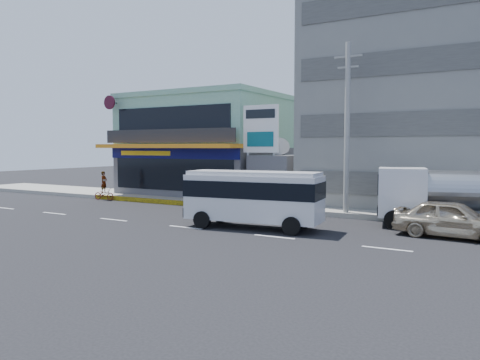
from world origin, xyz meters
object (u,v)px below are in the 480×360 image
Objects in this scene: satellite_dish at (279,154)px; tanker_truck at (451,196)px; shop_building at (208,148)px; sedan at (452,219)px; minibus at (253,194)px; motorcycle_rider at (104,191)px; concrete_building at (441,103)px; utility_pole_near at (347,128)px; billboard at (261,134)px.

satellite_dish reaches higher than tanker_truck.
sedan is at bearing -26.89° from shop_building.
minibus reaches higher than sedan.
motorcycle_rider is at bearing 88.02° from sedan.
shop_building is 16.83m from minibus.
concrete_building is at bearing 15.03° from sedan.
utility_pole_near is at bearing 63.95° from sedan.
billboard reaches higher than minibus.
satellite_dish reaches higher than motorcycle_rider.
shop_building is at bearing -176.65° from concrete_building.
shop_building reaches higher than motorcycle_rider.
concrete_building is 3.19× the size of sedan.
tanker_truck is (5.68, -0.97, -3.54)m from utility_pole_near.
billboard reaches higher than satellite_dish.
shop_building is 1.80× the size of billboard.
satellite_dish is (8.00, -2.95, -0.42)m from shop_building.
billboard is 1.38× the size of sedan.
minibus is at bearing -18.41° from motorcycle_rider.
sedan is at bearing -6.89° from motorcycle_rider.
motorcycle_rider is (-12.33, -2.40, -4.20)m from billboard.
shop_building is 15.50m from utility_pole_near.
concrete_building is at bearing 21.80° from satellite_dish.
motorcycle_rider is (-18.83, -0.60, -4.42)m from utility_pole_near.
shop_building reaches higher than minibus.
motorcycle_rider is (-4.83, -7.15, -3.27)m from shop_building.
shop_building is at bearing 154.94° from utility_pole_near.
minibus is 9.24m from sedan.
minibus is at bearing -71.96° from satellite_dish.
satellite_dish is at bearing 63.95° from sedan.
billboard reaches higher than motorcycle_rider.
satellite_dish is (-10.00, -4.00, -3.42)m from concrete_building.
billboard is 13.24m from motorcycle_rider.
billboard is at bearing -105.52° from satellite_dish.
utility_pole_near reaches higher than shop_building.
minibus is at bearing 109.39° from sedan.
satellite_dish is at bearing 18.13° from motorcycle_rider.
utility_pole_near is at bearing -30.96° from satellite_dish.
billboard is 0.98× the size of minibus.
billboard is 6.75m from utility_pole_near.
utility_pole_near is at bearing -25.06° from shop_building.
sedan is (12.00, -7.20, -2.72)m from satellite_dish.
shop_building is 5.62× the size of motorcycle_rider.
billboard is 0.69× the size of utility_pole_near.
tanker_truck is 24.53m from motorcycle_rider.
tanker_truck reaches higher than sedan.
concrete_building reaches higher than utility_pole_near.
shop_building reaches higher than satellite_dish.
tanker_truck is 3.59× the size of motorcycle_rider.
utility_pole_near is (6.50, -1.80, 0.22)m from billboard.
motorcycle_rider is (-12.83, -4.20, -2.85)m from satellite_dish.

